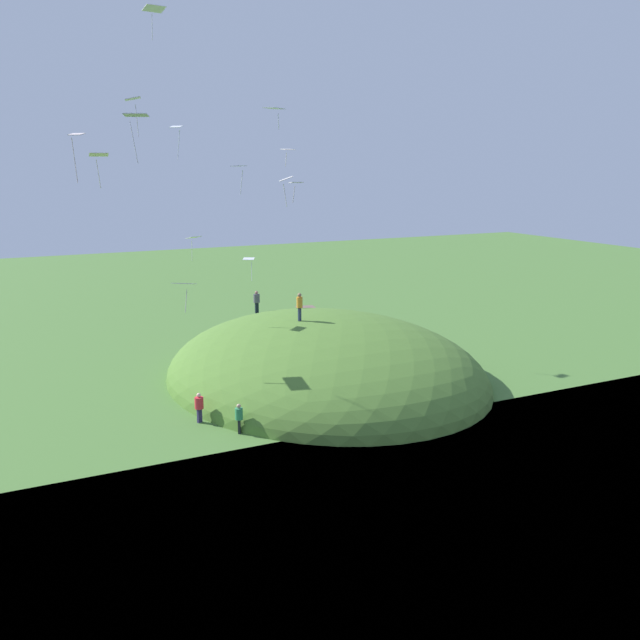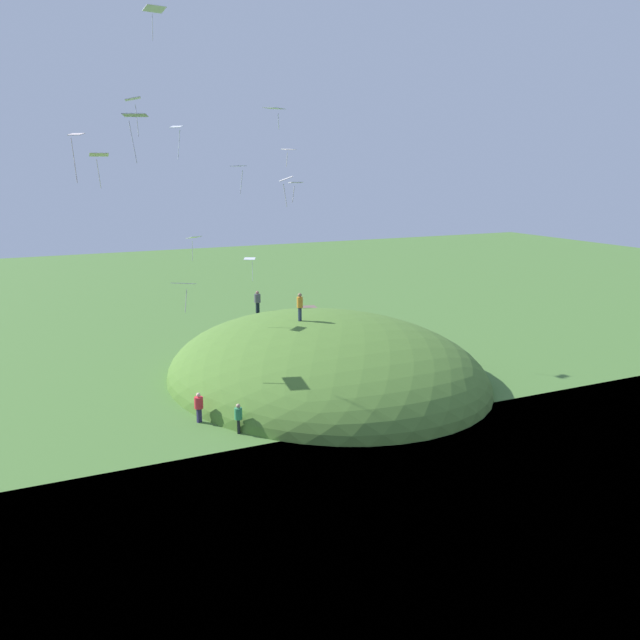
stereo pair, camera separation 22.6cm
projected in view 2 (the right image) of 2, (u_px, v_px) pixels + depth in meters
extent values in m
plane|color=#487232|center=(363.00, 407.00, 39.49)|extent=(160.00, 160.00, 0.00)
ellipsoid|color=#4D762D|center=(324.00, 377.00, 45.07)|extent=(23.56, 19.78, 7.97)
cube|color=brown|center=(330.00, 324.00, 60.02)|extent=(17.04, 4.80, 0.04)
cube|color=#253149|center=(300.00, 314.00, 43.41)|extent=(0.18, 0.23, 0.84)
cylinder|color=orange|center=(300.00, 302.00, 43.24)|extent=(0.49, 0.49, 0.67)
sphere|color=#956F52|center=(300.00, 295.00, 43.14)|extent=(0.25, 0.25, 0.25)
cube|color=black|center=(239.00, 426.00, 35.58)|extent=(0.25, 0.21, 0.76)
cylinder|color=#318854|center=(238.00, 414.00, 35.44)|extent=(0.54, 0.54, 0.60)
sphere|color=tan|center=(238.00, 406.00, 35.35)|extent=(0.23, 0.23, 0.23)
cube|color=#2D2651|center=(199.00, 415.00, 37.12)|extent=(0.24, 0.29, 0.79)
cylinder|color=red|center=(199.00, 403.00, 36.96)|extent=(0.62, 0.62, 0.62)
sphere|color=beige|center=(198.00, 395.00, 36.87)|extent=(0.24, 0.24, 0.24)
cube|color=black|center=(258.00, 308.00, 50.26)|extent=(0.17, 0.27, 0.78)
cylinder|color=#444550|center=(257.00, 298.00, 50.11)|extent=(0.51, 0.51, 0.61)
sphere|color=#9A665D|center=(257.00, 293.00, 50.01)|extent=(0.23, 0.23, 0.23)
cube|color=white|center=(76.00, 134.00, 30.94)|extent=(0.76, 0.78, 0.12)
cylinder|color=white|center=(74.00, 161.00, 31.06)|extent=(0.06, 0.16, 1.97)
cube|color=white|center=(296.00, 182.00, 35.53)|extent=(0.50, 0.69, 0.06)
cylinder|color=white|center=(293.00, 194.00, 35.46)|extent=(0.11, 0.12, 0.86)
cube|color=white|center=(154.00, 9.00, 38.03)|extent=(0.96, 1.25, 0.25)
cylinder|color=white|center=(152.00, 27.00, 38.14)|extent=(0.09, 0.07, 1.37)
cube|color=white|center=(194.00, 237.00, 43.13)|extent=(0.90, 1.03, 0.16)
cylinder|color=white|center=(192.00, 251.00, 43.53)|extent=(0.23, 0.06, 1.27)
cube|color=silver|center=(176.00, 127.00, 38.99)|extent=(0.77, 0.79, 0.14)
cylinder|color=silver|center=(179.00, 145.00, 39.19)|extent=(0.22, 0.27, 1.63)
cube|color=silver|center=(286.00, 179.00, 38.61)|extent=(1.29, 1.07, 0.28)
cylinder|color=silver|center=(285.00, 195.00, 38.91)|extent=(0.04, 0.22, 1.26)
cube|color=white|center=(135.00, 115.00, 29.56)|extent=(1.05, 1.21, 0.12)
cylinder|color=white|center=(133.00, 142.00, 29.46)|extent=(0.16, 0.25, 1.75)
cube|color=white|center=(184.00, 283.00, 37.27)|extent=(1.33, 1.40, 0.18)
cylinder|color=white|center=(186.00, 301.00, 37.29)|extent=(0.12, 0.15, 1.26)
cube|color=silver|center=(250.00, 259.00, 49.94)|extent=(0.86, 0.96, 0.12)
cylinder|color=silver|center=(252.00, 271.00, 49.99)|extent=(0.09, 0.07, 1.39)
cube|color=white|center=(289.00, 149.00, 48.79)|extent=(0.81, 1.01, 0.08)
cylinder|color=white|center=(287.00, 160.00, 48.97)|extent=(0.09, 0.10, 0.96)
cube|color=white|center=(274.00, 108.00, 37.97)|extent=(1.35, 1.44, 0.06)
cylinder|color=white|center=(278.00, 122.00, 37.91)|extent=(0.11, 0.10, 0.84)
cube|color=#F2E1D2|center=(99.00, 155.00, 36.94)|extent=(0.79, 1.06, 0.19)
cylinder|color=#F2E1D2|center=(99.00, 174.00, 37.31)|extent=(0.13, 0.19, 1.52)
cube|color=white|center=(133.00, 99.00, 35.59)|extent=(1.28, 1.02, 0.19)
cylinder|color=white|center=(137.00, 121.00, 36.01)|extent=(0.10, 0.10, 1.60)
cube|color=white|center=(239.00, 166.00, 36.66)|extent=(1.08, 1.05, 0.05)
cylinder|color=white|center=(241.00, 182.00, 37.06)|extent=(0.04, 0.20, 1.27)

